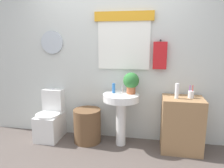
{
  "coord_description": "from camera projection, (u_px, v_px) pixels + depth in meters",
  "views": [
    {
      "loc": [
        0.64,
        -2.15,
        1.59
      ],
      "look_at": [
        0.08,
        0.8,
        0.96
      ],
      "focal_mm": 33.91,
      "sensor_mm": 36.0,
      "label": 1
    }
  ],
  "objects": [
    {
      "name": "laundry_hamper",
      "position": [
        87.0,
        126.0,
        3.33
      ],
      "size": [
        0.43,
        0.43,
        0.53
      ],
      "primitive_type": "cylinder",
      "color": "brown",
      "rests_on": "ground_plane"
    },
    {
      "name": "faucet",
      "position": [
        122.0,
        89.0,
        3.23
      ],
      "size": [
        0.03,
        0.03,
        0.1
      ],
      "primitive_type": "cylinder",
      "color": "silver",
      "rests_on": "pedestal_sink"
    },
    {
      "name": "back_wall",
      "position": [
        111.0,
        58.0,
        3.35
      ],
      "size": [
        4.4,
        0.18,
        2.6
      ],
      "color": "silver",
      "rests_on": "ground_plane"
    },
    {
      "name": "toothbrush_cup",
      "position": [
        191.0,
        94.0,
        2.96
      ],
      "size": [
        0.08,
        0.08,
        0.19
      ],
      "color": "silver",
      "rests_on": "wooden_cabinet"
    },
    {
      "name": "pedestal_sink",
      "position": [
        121.0,
        107.0,
        3.17
      ],
      "size": [
        0.54,
        0.54,
        0.8
      ],
      "color": "white",
      "rests_on": "ground_plane"
    },
    {
      "name": "wooden_cabinet",
      "position": [
        182.0,
        124.0,
        3.05
      ],
      "size": [
        0.57,
        0.44,
        0.79
      ],
      "primitive_type": "cube",
      "color": "#9E754C",
      "rests_on": "ground_plane"
    },
    {
      "name": "toilet",
      "position": [
        51.0,
        120.0,
        3.48
      ],
      "size": [
        0.38,
        0.51,
        0.81
      ],
      "color": "white",
      "rests_on": "ground_plane"
    },
    {
      "name": "lotion_bottle",
      "position": [
        177.0,
        91.0,
        2.92
      ],
      "size": [
        0.05,
        0.05,
        0.21
      ],
      "primitive_type": "cylinder",
      "color": "white",
      "rests_on": "wooden_cabinet"
    },
    {
      "name": "soap_bottle",
      "position": [
        114.0,
        88.0,
        3.18
      ],
      "size": [
        0.05,
        0.05,
        0.15
      ],
      "primitive_type": "cylinder",
      "color": "#2D6BB7",
      "rests_on": "pedestal_sink"
    },
    {
      "name": "potted_plant",
      "position": [
        131.0,
        82.0,
        3.12
      ],
      "size": [
        0.24,
        0.24,
        0.32
      ],
      "color": "#AD5B38",
      "rests_on": "pedestal_sink"
    }
  ]
}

